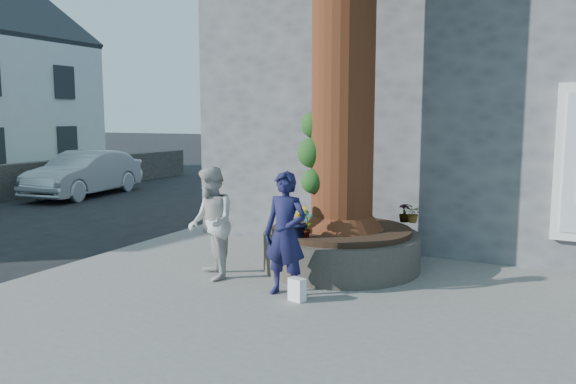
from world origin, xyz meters
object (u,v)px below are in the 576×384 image
at_px(woman, 211,223).
at_px(car_silver, 85,174).
at_px(man, 285,234).
at_px(planter, 341,248).

distance_m(woman, car_silver, 10.34).
xyz_separation_m(woman, car_silver, (-8.49, 5.90, -0.23)).
bearing_deg(woman, man, 36.18).
height_order(woman, car_silver, woman).
distance_m(planter, car_silver, 10.91).
bearing_deg(man, planter, 85.78).
height_order(man, woman, man).
relative_size(planter, woman, 1.49).
xyz_separation_m(man, car_silver, (-9.73, 6.10, -0.23)).
height_order(man, car_silver, man).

